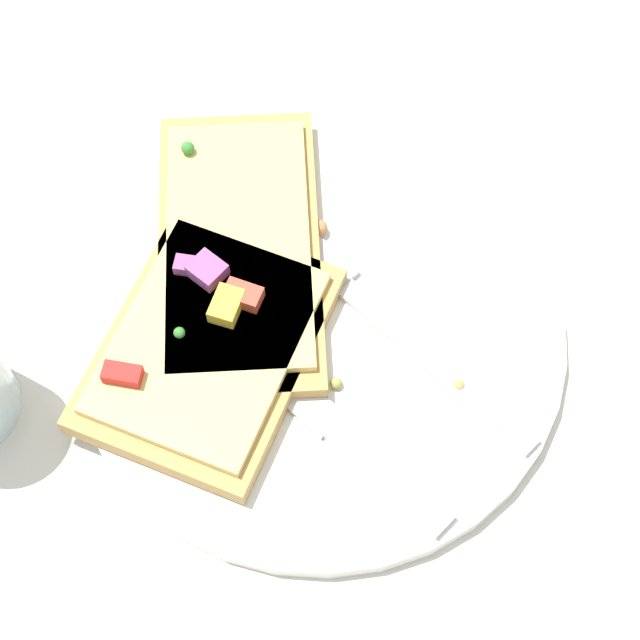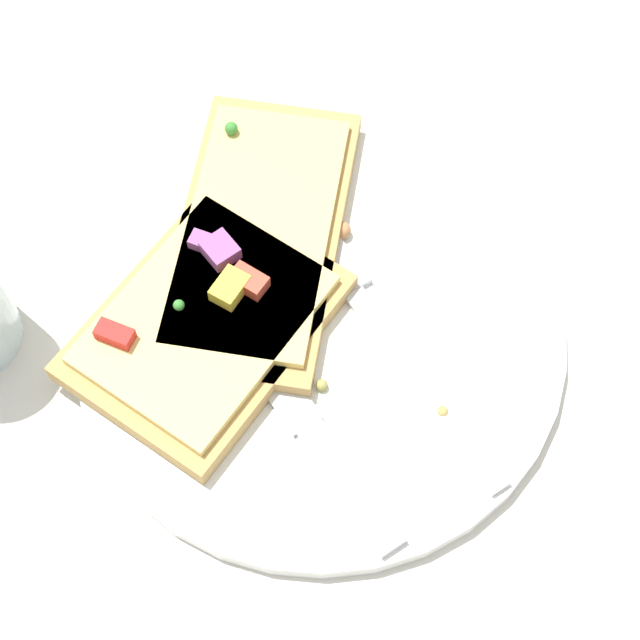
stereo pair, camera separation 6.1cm
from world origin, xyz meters
name	(u,v)px [view 2 (the right image)]	position (x,y,z in m)	size (l,w,h in m)	color
ground_plane	(320,337)	(0.00, 0.00, 0.00)	(4.00, 4.00, 0.00)	beige
plate	(320,332)	(0.00, 0.00, 0.01)	(0.29, 0.29, 0.01)	white
fork	(368,311)	(0.02, -0.02, 0.01)	(0.11, 0.22, 0.01)	silver
knife	(300,415)	(-0.05, -0.02, 0.01)	(0.10, 0.21, 0.01)	silver
pizza_slice_main	(259,236)	(0.03, 0.06, 0.02)	(0.21, 0.16, 0.03)	tan
pizza_slice_corner	(205,324)	(-0.04, 0.05, 0.02)	(0.15, 0.11, 0.03)	tan
crumb_scatter	(307,277)	(0.02, 0.02, 0.02)	(0.10, 0.19, 0.01)	#A49054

